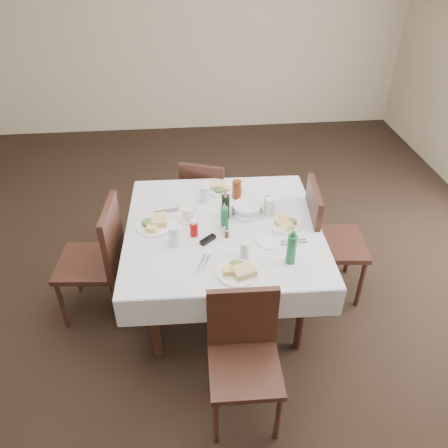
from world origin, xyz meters
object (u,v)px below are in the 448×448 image
water_n (205,194)px  dining_table (223,234)px  coffee_mug (189,214)px  water_w (175,236)px  water_e (270,206)px  bread_basket (247,210)px  water_s (245,250)px  oil_cruet_dark (225,206)px  chair_north (206,196)px  ketchup_bottle (194,229)px  chair_west (100,254)px  chair_south (244,349)px  oil_cruet_green (224,217)px  chair_east (324,235)px  green_bottle (291,249)px

water_n → dining_table: bearing=-71.3°
coffee_mug → water_w: bearing=-109.3°
water_e → bread_basket: (-0.17, 0.02, -0.03)m
water_s → oil_cruet_dark: (-0.08, 0.48, 0.04)m
chair_north → ketchup_bottle: 1.01m
water_e → chair_north: bearing=120.8°
chair_west → coffee_mug: (0.67, 0.09, 0.25)m
dining_table → chair_north: 0.88m
dining_table → chair_south: (0.03, -0.90, -0.18)m
oil_cruet_green → water_e: bearing=21.4°
chair_west → chair_north: bearing=45.0°
water_s → oil_cruet_green: 0.36m
oil_cruet_dark → chair_south: bearing=-89.7°
dining_table → water_n: 0.38m
oil_cruet_dark → ketchup_bottle: (-0.24, -0.21, -0.04)m
chair_east → oil_cruet_dark: bearing=176.9°
chair_east → bread_basket: size_ratio=4.20×
chair_north → dining_table: bearing=-84.7°
water_n → green_bottle: 0.93m
coffee_mug → water_s: bearing=-53.1°
chair_west → bread_basket: 1.14m
dining_table → chair_east: size_ratio=1.47×
chair_north → coffee_mug: 0.83m
chair_north → ketchup_bottle: size_ratio=6.94×
chair_east → water_n: size_ratio=7.03×
chair_north → oil_cruet_green: bearing=-84.4°
chair_east → water_e: 0.52m
water_n → coffee_mug: size_ratio=1.01×
water_e → oil_cruet_green: 0.38m
chair_east → coffee_mug: bearing=178.4°
water_n → oil_cruet_green: (0.12, -0.36, 0.02)m
water_e → green_bottle: size_ratio=0.57×
water_e → coffee_mug: bearing=-179.0°
water_n → water_s: (0.22, -0.70, -0.01)m
water_w → coffee_mug: size_ratio=1.08×
water_s → water_w: bearing=158.0°
chair_south → coffee_mug: size_ratio=6.44×
water_s → coffee_mug: bearing=126.9°
ketchup_bottle → bread_basket: bearing=29.5°
water_n → chair_west: bearing=-158.6°
chair_north → bread_basket: (0.27, -0.72, 0.31)m
water_n → coffee_mug: water_n is taller
coffee_mug → water_e: bearing=1.0°
oil_cruet_dark → chair_north: bearing=98.3°
water_n → green_bottle: green_bottle is taller
coffee_mug → ketchup_bottle: bearing=-81.2°
chair_south → coffee_mug: bearing=105.5°
ketchup_bottle → water_w: bearing=-145.3°
chair_north → water_w: bearing=-104.4°
oil_cruet_dark → ketchup_bottle: size_ratio=1.85×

